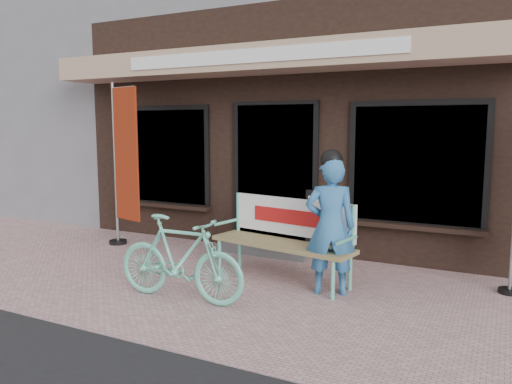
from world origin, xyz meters
The scene contains 8 objects.
ground centered at (0.00, 0.00, 0.00)m, with size 70.00×70.00×0.00m, color #C29495.
storefront centered at (0.00, 4.96, 2.99)m, with size 7.00×6.77×6.00m.
neighbor_left_near centered at (-8.50, 5.50, 3.20)m, with size 10.00×7.00×6.40m, color slate.
bench centered at (0.72, 0.74, 0.57)m, with size 1.86×0.78×0.98m.
person centered at (1.36, 0.49, 0.79)m, with size 0.64×0.53×1.60m.
bicycle centered at (0.01, -0.44, 0.46)m, with size 0.43×1.52×0.91m, color #66C8AB.
nobori_red centered at (-2.13, 1.17, 1.29)m, with size 0.74×0.34×2.50m.
menu_stand centered at (0.76, 1.95, 0.49)m, with size 0.48×0.20×0.95m.
Camera 1 is at (3.05, -4.65, 1.84)m, focal length 35.00 mm.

